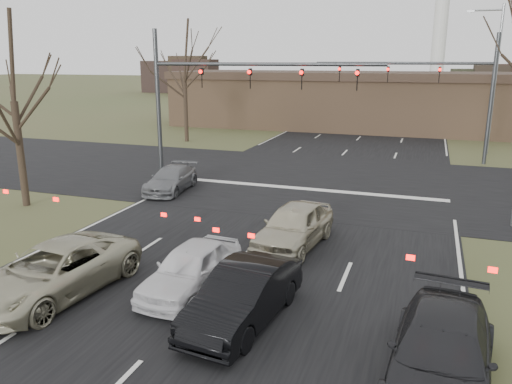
{
  "coord_description": "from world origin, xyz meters",
  "views": [
    {
      "loc": [
        5.54,
        -11.14,
        6.41
      ],
      "look_at": [
        0.08,
        4.54,
        2.0
      ],
      "focal_mm": 35.0,
      "sensor_mm": 36.0,
      "label": 1
    }
  ],
  "objects_px": {
    "car_charcoal_sedan": "(441,354)",
    "mast_arm_near": "(213,87)",
    "mast_arm_far": "(444,83)",
    "streetlight_right_far": "(493,72)",
    "car_silver_ahead": "(294,226)",
    "building": "(392,101)",
    "car_white_sedan": "(191,268)",
    "car_silver_suv": "(55,271)",
    "car_black_hatch": "(244,295)",
    "car_grey_ahead": "(171,179)"
  },
  "relations": [
    {
      "from": "car_charcoal_sedan",
      "to": "mast_arm_near",
      "type": "bearing_deg",
      "value": 132.74
    },
    {
      "from": "mast_arm_far",
      "to": "streetlight_right_far",
      "type": "height_order",
      "value": "streetlight_right_far"
    },
    {
      "from": "car_charcoal_sedan",
      "to": "car_silver_ahead",
      "type": "relative_size",
      "value": 1.09
    },
    {
      "from": "building",
      "to": "car_white_sedan",
      "type": "height_order",
      "value": "building"
    },
    {
      "from": "car_silver_suv",
      "to": "car_black_hatch",
      "type": "distance_m",
      "value": 5.52
    },
    {
      "from": "building",
      "to": "streetlight_right_far",
      "type": "height_order",
      "value": "streetlight_right_far"
    },
    {
      "from": "car_white_sedan",
      "to": "streetlight_right_far",
      "type": "bearing_deg",
      "value": 73.16
    },
    {
      "from": "car_grey_ahead",
      "to": "car_silver_ahead",
      "type": "relative_size",
      "value": 0.93
    },
    {
      "from": "car_silver_suv",
      "to": "car_grey_ahead",
      "type": "xyz_separation_m",
      "value": [
        -2.5,
        11.29,
        -0.12
      ]
    },
    {
      "from": "mast_arm_near",
      "to": "mast_arm_far",
      "type": "height_order",
      "value": "same"
    },
    {
      "from": "mast_arm_far",
      "to": "car_white_sedan",
      "type": "distance_m",
      "value": 23.75
    },
    {
      "from": "car_silver_suv",
      "to": "car_silver_ahead",
      "type": "bearing_deg",
      "value": 53.55
    },
    {
      "from": "building",
      "to": "car_grey_ahead",
      "type": "relative_size",
      "value": 10.15
    },
    {
      "from": "car_silver_suv",
      "to": "mast_arm_far",
      "type": "bearing_deg",
      "value": 72.89
    },
    {
      "from": "building",
      "to": "car_charcoal_sedan",
      "type": "height_order",
      "value": "building"
    },
    {
      "from": "streetlight_right_far",
      "to": "car_white_sedan",
      "type": "height_order",
      "value": "streetlight_right_far"
    },
    {
      "from": "mast_arm_far",
      "to": "mast_arm_near",
      "type": "bearing_deg",
      "value": -138.78
    },
    {
      "from": "mast_arm_near",
      "to": "building",
      "type": "bearing_deg",
      "value": 73.87
    },
    {
      "from": "mast_arm_far",
      "to": "car_black_hatch",
      "type": "relative_size",
      "value": 2.54
    },
    {
      "from": "building",
      "to": "car_black_hatch",
      "type": "xyz_separation_m",
      "value": [
        -0.49,
        -38.52,
        -1.95
      ]
    },
    {
      "from": "mast_arm_far",
      "to": "car_silver_suv",
      "type": "bearing_deg",
      "value": -113.13
    },
    {
      "from": "building",
      "to": "mast_arm_far",
      "type": "height_order",
      "value": "mast_arm_far"
    },
    {
      "from": "car_silver_suv",
      "to": "car_black_hatch",
      "type": "bearing_deg",
      "value": 9.43
    },
    {
      "from": "mast_arm_far",
      "to": "car_charcoal_sedan",
      "type": "distance_m",
      "value": 24.96
    },
    {
      "from": "car_silver_suv",
      "to": "car_black_hatch",
      "type": "height_order",
      "value": "car_silver_suv"
    },
    {
      "from": "car_silver_suv",
      "to": "car_white_sedan",
      "type": "relative_size",
      "value": 1.28
    },
    {
      "from": "streetlight_right_far",
      "to": "car_grey_ahead",
      "type": "relative_size",
      "value": 2.39
    },
    {
      "from": "car_white_sedan",
      "to": "car_black_hatch",
      "type": "distance_m",
      "value": 2.31
    },
    {
      "from": "mast_arm_near",
      "to": "car_black_hatch",
      "type": "height_order",
      "value": "mast_arm_near"
    },
    {
      "from": "mast_arm_far",
      "to": "streetlight_right_far",
      "type": "bearing_deg",
      "value": 51.89
    },
    {
      "from": "building",
      "to": "car_white_sedan",
      "type": "bearing_deg",
      "value": -93.83
    },
    {
      "from": "mast_arm_far",
      "to": "car_silver_ahead",
      "type": "distance_m",
      "value": 19.13
    },
    {
      "from": "streetlight_right_far",
      "to": "car_silver_ahead",
      "type": "relative_size",
      "value": 2.22
    },
    {
      "from": "mast_arm_far",
      "to": "car_silver_ahead",
      "type": "xyz_separation_m",
      "value": [
        -4.85,
        -18.02,
        -4.25
      ]
    },
    {
      "from": "car_white_sedan",
      "to": "car_charcoal_sedan",
      "type": "bearing_deg",
      "value": -14.8
    },
    {
      "from": "car_silver_suv",
      "to": "car_charcoal_sedan",
      "type": "relative_size",
      "value": 1.06
    },
    {
      "from": "building",
      "to": "car_grey_ahead",
      "type": "height_order",
      "value": "building"
    },
    {
      "from": "car_silver_suv",
      "to": "car_black_hatch",
      "type": "xyz_separation_m",
      "value": [
        5.51,
        0.33,
        -0.0
      ]
    },
    {
      "from": "mast_arm_near",
      "to": "car_black_hatch",
      "type": "xyz_separation_m",
      "value": [
        6.74,
        -13.52,
        -4.35
      ]
    },
    {
      "from": "car_white_sedan",
      "to": "car_charcoal_sedan",
      "type": "xyz_separation_m",
      "value": [
        6.65,
        -2.21,
        0.02
      ]
    },
    {
      "from": "car_silver_suv",
      "to": "car_grey_ahead",
      "type": "distance_m",
      "value": 11.57
    },
    {
      "from": "mast_arm_far",
      "to": "building",
      "type": "bearing_deg",
      "value": 105.58
    },
    {
      "from": "mast_arm_near",
      "to": "car_silver_ahead",
      "type": "xyz_separation_m",
      "value": [
        6.57,
        -8.02,
        -4.31
      ]
    },
    {
      "from": "car_silver_suv",
      "to": "streetlight_right_far",
      "type": "bearing_deg",
      "value": 70.45
    },
    {
      "from": "mast_arm_far",
      "to": "car_grey_ahead",
      "type": "bearing_deg",
      "value": -135.3
    },
    {
      "from": "streetlight_right_far",
      "to": "car_silver_ahead",
      "type": "bearing_deg",
      "value": -109.94
    },
    {
      "from": "building",
      "to": "car_silver_ahead",
      "type": "relative_size",
      "value": 9.42
    },
    {
      "from": "streetlight_right_far",
      "to": "car_black_hatch",
      "type": "relative_size",
      "value": 2.29
    },
    {
      "from": "building",
      "to": "car_charcoal_sedan",
      "type": "xyz_separation_m",
      "value": [
        4.15,
        -39.59,
        -1.95
      ]
    },
    {
      "from": "mast_arm_far",
      "to": "streetlight_right_far",
      "type": "distance_m",
      "value": 5.12
    }
  ]
}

